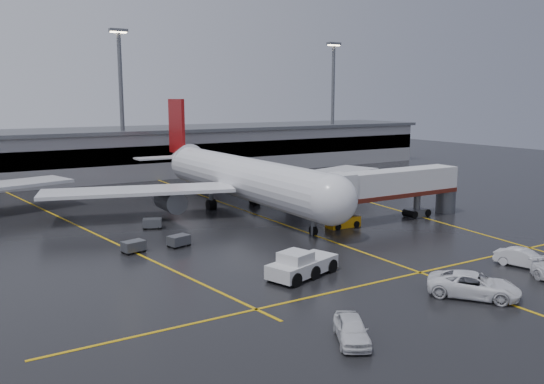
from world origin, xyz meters
TOP-DOWN VIEW (x-y plane):
  - ground at (0.00, 0.00)m, footprint 220.00×220.00m
  - apron_line_centre at (0.00, 0.00)m, footprint 0.25×90.00m
  - apron_line_stop at (0.00, -22.00)m, footprint 60.00×0.25m
  - apron_line_left at (-20.00, 10.00)m, footprint 9.99×69.35m
  - apron_line_right at (18.00, 10.00)m, footprint 7.57×69.64m
  - terminal at (0.00, 47.93)m, footprint 122.00×19.00m
  - light_mast_mid at (-5.00, 42.00)m, footprint 3.00×1.20m
  - light_mast_right at (40.00, 42.00)m, footprint 3.00×1.20m
  - main_airliner at (0.00, 9.70)m, footprint 48.80×45.60m
  - jet_bridge at (11.87, -6.00)m, footprint 19.90×3.40m
  - pushback_tractor at (-8.94, -17.79)m, footprint 6.87×4.43m
  - belt_loader at (4.91, -5.77)m, footprint 3.82×1.87m
  - service_van_a at (-0.98, -28.05)m, footprint 6.22×6.88m
  - service_van_c at (8.59, -25.43)m, footprint 2.88×4.92m
  - service_van_d at (-13.23, -29.29)m, footprint 3.72×4.71m
  - baggage_cart_a at (-13.76, -4.05)m, footprint 2.28×1.80m
  - baggage_cart_b at (-18.15, -3.85)m, footprint 2.24×1.72m
  - baggage_cart_c at (-13.36, 4.53)m, footprint 2.35×1.98m

SIDE VIEW (x-z plane):
  - ground at x=0.00m, z-range 0.00..0.00m
  - apron_line_centre at x=0.00m, z-range 0.00..0.02m
  - apron_line_stop at x=0.00m, z-range 0.00..0.02m
  - apron_line_left at x=-20.00m, z-range 0.00..0.02m
  - apron_line_right at x=18.00m, z-range 0.00..0.02m
  - belt_loader at x=4.91m, z-range -0.61..1.78m
  - baggage_cart_a at x=-13.76m, z-range 0.07..1.19m
  - baggage_cart_b at x=-18.15m, z-range 0.07..1.19m
  - baggage_cart_c at x=-13.36m, z-range 0.07..1.19m
  - service_van_d at x=-13.23m, z-range 0.00..1.50m
  - service_van_c at x=8.59m, z-range 0.00..1.53m
  - service_van_a at x=-0.98m, z-range 0.00..1.78m
  - pushback_tractor at x=-8.94m, z-range -0.23..2.05m
  - jet_bridge at x=11.87m, z-range 0.91..6.96m
  - main_airliner at x=0.00m, z-range -2.84..11.26m
  - terminal at x=0.00m, z-range 0.02..8.62m
  - light_mast_mid at x=-5.00m, z-range 1.75..27.20m
  - light_mast_right at x=40.00m, z-range 1.75..27.20m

